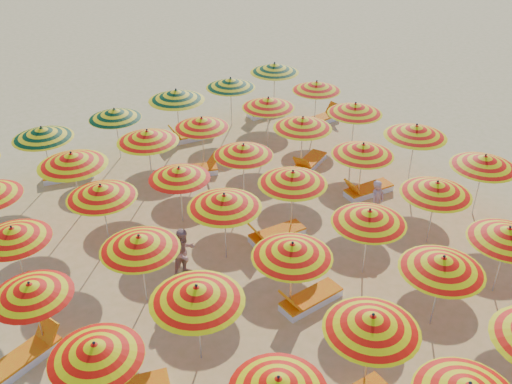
% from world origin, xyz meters
% --- Properties ---
extents(ground, '(120.00, 120.00, 0.00)m').
position_xyz_m(ground, '(0.00, 0.00, 0.00)').
color(ground, '#EBB768').
rests_on(ground, ground).
extents(umbrella_8, '(2.32, 2.32, 2.13)m').
position_xyz_m(umbrella_8, '(-1.41, -5.31, 1.87)').
color(umbrella_8, silver).
rests_on(umbrella_8, ground).
extents(umbrella_9, '(2.50, 2.50, 2.11)m').
position_xyz_m(umbrella_9, '(1.29, -4.96, 1.86)').
color(umbrella_9, silver).
rests_on(umbrella_9, ground).
extents(umbrella_10, '(2.35, 2.35, 2.09)m').
position_xyz_m(umbrella_10, '(3.59, -5.17, 1.84)').
color(umbrella_10, silver).
rests_on(umbrella_10, ground).
extents(umbrella_12, '(1.91, 1.91, 1.99)m').
position_xyz_m(umbrella_12, '(-6.15, -2.56, 1.76)').
color(umbrella_12, silver).
rests_on(umbrella_12, ground).
extents(umbrella_13, '(2.53, 2.53, 2.20)m').
position_xyz_m(umbrella_13, '(-3.83, -2.53, 1.94)').
color(umbrella_13, silver).
rests_on(umbrella_13, ground).
extents(umbrella_14, '(2.45, 2.45, 2.10)m').
position_xyz_m(umbrella_14, '(-1.14, -2.47, 1.85)').
color(umbrella_14, silver).
rests_on(umbrella_14, ground).
extents(umbrella_15, '(2.22, 2.22, 2.10)m').
position_xyz_m(umbrella_15, '(1.38, -2.57, 1.85)').
color(umbrella_15, silver).
rests_on(umbrella_15, ground).
extents(umbrella_16, '(2.20, 2.20, 2.13)m').
position_xyz_m(umbrella_16, '(3.91, -2.72, 1.88)').
color(umbrella_16, silver).
rests_on(umbrella_16, ground).
extents(umbrella_17, '(2.30, 2.30, 2.14)m').
position_xyz_m(umbrella_17, '(6.35, -2.59, 1.89)').
color(umbrella_17, silver).
rests_on(umbrella_17, ground).
extents(umbrella_18, '(2.15, 2.15, 1.95)m').
position_xyz_m(umbrella_18, '(-6.57, -0.00, 1.72)').
color(umbrella_18, silver).
rests_on(umbrella_18, ground).
extents(umbrella_19, '(2.00, 2.00, 2.10)m').
position_xyz_m(umbrella_19, '(-3.92, -0.03, 1.85)').
color(umbrella_19, silver).
rests_on(umbrella_19, ground).
extents(umbrella_20, '(2.66, 2.66, 2.17)m').
position_xyz_m(umbrella_20, '(-1.26, 0.24, 1.91)').
color(umbrella_20, silver).
rests_on(umbrella_20, ground).
extents(umbrella_21, '(2.69, 2.69, 2.16)m').
position_xyz_m(umbrella_21, '(1.04, 0.11, 1.90)').
color(umbrella_21, silver).
rests_on(umbrella_21, ground).
extents(umbrella_22, '(2.47, 2.47, 2.12)m').
position_xyz_m(umbrella_22, '(4.01, 0.21, 1.86)').
color(umbrella_22, silver).
rests_on(umbrella_22, ground).
extents(umbrella_23, '(2.12, 2.12, 2.23)m').
position_xyz_m(umbrella_23, '(6.25, -0.03, 1.97)').
color(umbrella_23, silver).
rests_on(umbrella_23, ground).
extents(umbrella_24, '(2.48, 2.48, 1.99)m').
position_xyz_m(umbrella_24, '(-6.25, 2.34, 1.76)').
color(umbrella_24, silver).
rests_on(umbrella_24, ground).
extents(umbrella_25, '(2.48, 2.48, 2.10)m').
position_xyz_m(umbrella_25, '(-3.68, 2.78, 1.85)').
color(umbrella_25, silver).
rests_on(umbrella_25, ground).
extents(umbrella_26, '(2.19, 2.19, 1.97)m').
position_xyz_m(umbrella_26, '(-1.32, 2.56, 1.74)').
color(umbrella_26, silver).
rests_on(umbrella_26, ground).
extents(umbrella_27, '(1.98, 1.98, 2.04)m').
position_xyz_m(umbrella_27, '(1.03, 2.55, 1.80)').
color(umbrella_27, silver).
rests_on(umbrella_27, ground).
extents(umbrella_28, '(2.31, 2.31, 2.18)m').
position_xyz_m(umbrella_28, '(3.72, 2.80, 1.92)').
color(umbrella_28, silver).
rests_on(umbrella_28, ground).
extents(umbrella_29, '(2.04, 2.04, 2.14)m').
position_xyz_m(umbrella_29, '(6.14, 2.67, 1.88)').
color(umbrella_29, silver).
rests_on(umbrella_29, ground).
extents(umbrella_31, '(2.67, 2.67, 2.25)m').
position_xyz_m(umbrella_31, '(-3.70, 4.85, 1.98)').
color(umbrella_31, silver).
rests_on(umbrella_31, ground).
extents(umbrella_32, '(2.10, 2.10, 2.18)m').
position_xyz_m(umbrella_32, '(-1.06, 5.05, 1.92)').
color(umbrella_32, silver).
rests_on(umbrella_32, ground).
extents(umbrella_33, '(2.55, 2.55, 2.04)m').
position_xyz_m(umbrella_33, '(1.07, 5.11, 1.80)').
color(umbrella_33, silver).
rests_on(umbrella_33, ground).
extents(umbrella_34, '(2.11, 2.11, 2.11)m').
position_xyz_m(umbrella_34, '(3.96, 5.04, 1.86)').
color(umbrella_34, silver).
rests_on(umbrella_34, ground).
extents(umbrella_35, '(2.37, 2.37, 2.08)m').
position_xyz_m(umbrella_35, '(6.61, 5.30, 1.83)').
color(umbrella_35, silver).
rests_on(umbrella_35, ground).
extents(umbrella_37, '(2.21, 2.21, 2.15)m').
position_xyz_m(umbrella_37, '(-3.74, 7.42, 1.89)').
color(umbrella_37, silver).
rests_on(umbrella_37, ground).
extents(umbrella_38, '(1.94, 1.94, 2.03)m').
position_xyz_m(umbrella_38, '(-1.02, 7.69, 1.78)').
color(umbrella_38, silver).
rests_on(umbrella_38, ground).
extents(umbrella_39, '(2.46, 2.46, 2.28)m').
position_xyz_m(umbrella_39, '(1.40, 7.44, 2.00)').
color(umbrella_39, silver).
rests_on(umbrella_39, ground).
extents(umbrella_40, '(2.09, 2.09, 2.13)m').
position_xyz_m(umbrella_40, '(3.98, 7.55, 1.88)').
color(umbrella_40, silver).
rests_on(umbrella_40, ground).
extents(umbrella_41, '(2.26, 2.26, 2.22)m').
position_xyz_m(umbrella_41, '(6.39, 7.74, 1.96)').
color(umbrella_41, silver).
rests_on(umbrella_41, ground).
extents(lounger_7, '(1.73, 0.58, 0.69)m').
position_xyz_m(lounger_7, '(-0.64, -2.66, 0.15)').
color(lounger_7, white).
rests_on(lounger_7, ground).
extents(lounger_8, '(1.83, 1.07, 0.69)m').
position_xyz_m(lounger_8, '(-7.08, -0.22, 0.15)').
color(lounger_8, white).
rests_on(lounger_8, ground).
extents(lounger_9, '(1.79, 0.78, 0.69)m').
position_xyz_m(lounger_9, '(0.44, 0.09, 0.15)').
color(lounger_9, white).
rests_on(lounger_9, ground).
extents(lounger_10, '(1.79, 0.80, 0.69)m').
position_xyz_m(lounger_10, '(4.51, 0.26, 0.15)').
color(lounger_10, white).
rests_on(lounger_10, ground).
extents(lounger_11, '(1.82, 0.98, 0.69)m').
position_xyz_m(lounger_11, '(-6.85, 2.18, 0.15)').
color(lounger_11, white).
rests_on(lounger_11, ground).
extents(lounger_12, '(1.82, 1.21, 0.69)m').
position_xyz_m(lounger_12, '(4.23, 2.89, 0.15)').
color(lounger_12, white).
rests_on(lounger_12, ground).
extents(lounger_13, '(1.82, 1.24, 0.69)m').
position_xyz_m(lounger_13, '(0.56, 4.93, 0.15)').
color(lounger_13, white).
rests_on(lounger_13, ground).
extents(lounger_14, '(1.75, 0.62, 0.69)m').
position_xyz_m(lounger_14, '(7.21, 5.52, 0.15)').
color(lounger_14, white).
rests_on(lounger_14, ground).
extents(lounger_15, '(1.83, 1.04, 0.69)m').
position_xyz_m(lounger_15, '(-3.14, 7.32, 0.15)').
color(lounger_15, white).
rests_on(lounger_15, ground).
extents(lounger_16, '(1.81, 0.89, 0.69)m').
position_xyz_m(lounger_16, '(1.91, 7.43, 0.15)').
color(lounger_16, white).
rests_on(lounger_16, ground).
extents(lounger_17, '(1.77, 0.71, 0.69)m').
position_xyz_m(lounger_17, '(5.79, 7.58, 0.15)').
color(lounger_17, white).
rests_on(lounger_17, ground).
extents(beachgoer_a, '(0.59, 0.43, 1.48)m').
position_xyz_m(beachgoer_a, '(3.45, -1.06, 0.74)').
color(beachgoer_a, tan).
rests_on(beachgoer_a, ground).
extents(beachgoer_b, '(0.79, 0.66, 1.47)m').
position_xyz_m(beachgoer_b, '(-2.57, 0.28, 0.74)').
color(beachgoer_b, tan).
rests_on(beachgoer_b, ground).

